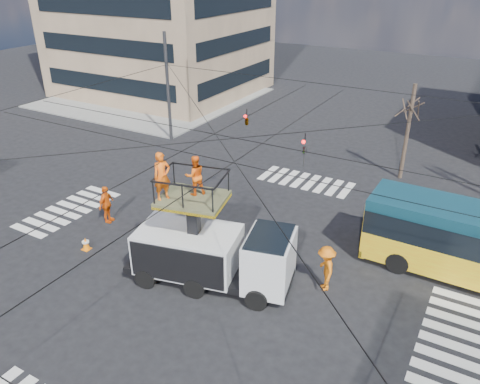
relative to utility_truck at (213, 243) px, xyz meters
name	(u,v)px	position (x,y,z in m)	size (l,w,h in m)	color
ground	(222,261)	(-0.51, 1.48, -1.95)	(120.00, 120.00, 0.00)	black
sidewalk_nw	(154,97)	(-21.51, 22.48, -1.89)	(18.00, 18.00, 0.12)	slate
crosswalks	(222,261)	(-0.51, 1.48, -1.94)	(22.40, 22.40, 0.02)	silver
overhead_network	(224,172)	(-0.58, 1.89, 2.33)	(24.24, 24.24, 8.00)	#2D2D30
tree_a	(412,107)	(4.49, 14.98, 2.67)	(2.00, 2.00, 6.00)	#382B21
utility_truck	(213,243)	(0.00, 0.00, 0.00)	(7.34, 3.88, 5.90)	black
traffic_cone	(86,244)	(-6.66, -0.89, -1.64)	(0.36, 0.36, 0.64)	orange
worker_ground	(106,204)	(-7.64, 1.62, -0.94)	(1.19, 0.50, 2.03)	#EA5D0E
flagger	(326,268)	(4.27, 1.90, -0.94)	(1.32, 0.76, 2.04)	#D2610D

